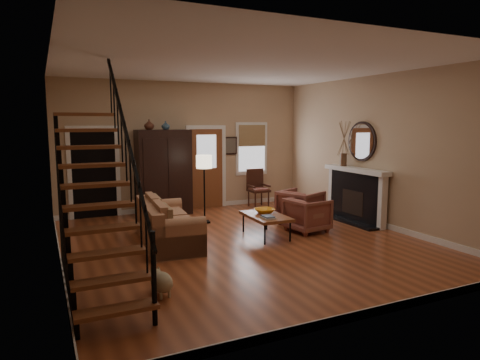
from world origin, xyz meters
name	(u,v)px	position (x,y,z in m)	size (l,w,h in m)	color
room	(193,158)	(-0.41, 1.76, 1.51)	(7.00, 7.33, 3.30)	#9C4A27
staircase	(97,174)	(-2.78, -1.30, 1.60)	(0.94, 2.80, 3.20)	brown
fireplace	(357,190)	(3.13, 0.50, 0.74)	(0.33, 1.95, 2.30)	black
armoire	(164,172)	(-0.70, 3.15, 1.05)	(1.30, 0.60, 2.10)	black
vase_a	(149,125)	(-1.05, 3.05, 2.22)	(0.24, 0.24, 0.25)	#4C2619
vase_b	(166,125)	(-0.65, 3.05, 2.21)	(0.20, 0.20, 0.21)	#334C60
sofa	(168,223)	(-1.33, 0.53, 0.39)	(0.91, 2.11, 0.79)	#A86F4C
coffee_table	(266,226)	(0.57, 0.19, 0.22)	(0.68, 1.16, 0.45)	brown
bowl	(265,211)	(0.62, 0.34, 0.49)	(0.40, 0.40, 0.10)	orange
books	(268,217)	(0.45, -0.11, 0.47)	(0.21, 0.29, 0.05)	beige
armchair_left	(307,215)	(1.56, 0.19, 0.36)	(0.76, 0.78, 0.71)	maroon
armchair_right	(300,207)	(1.79, 0.80, 0.39)	(0.83, 0.85, 0.78)	maroon
floor_lamp	(204,189)	(-0.12, 1.84, 0.77)	(0.36, 0.36, 1.55)	black
side_chair	(259,188)	(1.85, 2.95, 0.51)	(0.54, 0.54, 1.02)	#3E1E13
dog	(162,284)	(-2.09, -1.82, 0.17)	(0.27, 0.45, 0.33)	tan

